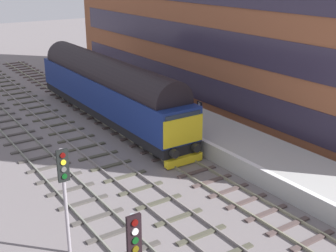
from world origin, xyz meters
The scene contains 9 objects.
ground_plane centered at (0.00, 0.00, 0.00)m, with size 140.00×140.00×0.00m, color slate.
track_main centered at (0.00, 0.00, 0.05)m, with size 2.50×60.00×0.15m.
track_adjacent_west centered at (-3.53, 0.00, 0.06)m, with size 2.50×60.00×0.15m.
track_adjacent_far_west centered at (-6.54, 0.00, 0.06)m, with size 2.50×60.00×0.15m.
station_platform centered at (3.60, 0.00, 0.50)m, with size 4.00×44.00×1.01m.
diesel_locomotive centered at (0.00, 4.79, 2.49)m, with size 2.74×19.11×4.68m.
signal_post_mid centered at (-8.58, -8.89, 2.90)m, with size 0.44×0.22×4.43m.
platform_number_sign centered at (1.96, -3.48, 2.42)m, with size 0.10×0.44×2.14m.
waiting_passenger centered at (4.07, 4.68, 1.99)m, with size 0.42×0.49×1.64m.
Camera 1 is at (-13.65, -23.40, 10.65)m, focal length 47.72 mm.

